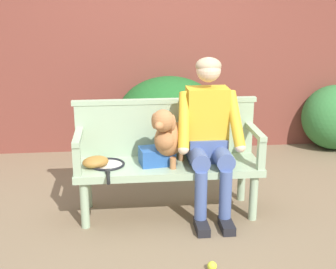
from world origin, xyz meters
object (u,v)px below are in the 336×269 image
person_seated (209,131)px  baseball_glove (96,162)px  sports_bag (157,156)px  tennis_ball (212,266)px  dog_on_bench (168,136)px  tennis_racket (107,166)px  garden_bench (168,170)px

person_seated → baseball_glove: person_seated is taller
sports_bag → tennis_ball: 1.07m
dog_on_bench → sports_bag: bearing=156.7°
tennis_racket → tennis_ball: 1.21m
tennis_racket → sports_bag: sports_bag is taller
garden_bench → sports_bag: bearing=-175.5°
person_seated → dog_on_bench: person_seated is taller
tennis_racket → person_seated: bearing=1.2°
baseball_glove → sports_bag: sports_bag is taller
tennis_racket → baseball_glove: size_ratio=2.57×
sports_bag → baseball_glove: bearing=-177.3°
garden_bench → dog_on_bench: size_ratio=3.09×
garden_bench → dog_on_bench: bearing=-95.5°
garden_bench → dog_on_bench: 0.31m
sports_bag → tennis_ball: bearing=-71.6°
tennis_racket → dog_on_bench: bearing=-1.6°
garden_bench → person_seated: (0.33, -0.01, 0.33)m
tennis_racket → baseball_glove: 0.10m
garden_bench → sports_bag: 0.16m
baseball_glove → tennis_ball: baseball_glove is taller
garden_bench → baseball_glove: baseball_glove is taller
garden_bench → person_seated: size_ratio=1.16×
sports_bag → tennis_racket: bearing=-176.6°
dog_on_bench → tennis_racket: dog_on_bench is taller
person_seated → dog_on_bench: (-0.34, -0.03, -0.02)m
garden_bench → baseball_glove: (-0.60, -0.03, 0.11)m
baseball_glove → person_seated: bearing=-24.2°
baseball_glove → sports_bag: 0.51m
dog_on_bench → sports_bag: 0.20m
dog_on_bench → tennis_ball: 1.12m
person_seated → dog_on_bench: 0.34m
dog_on_bench → baseball_glove: bearing=178.7°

